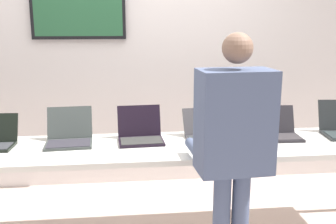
% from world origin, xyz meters
% --- Properties ---
extents(back_wall, '(8.00, 0.11, 2.65)m').
position_xyz_m(back_wall, '(-0.01, 1.13, 1.33)').
color(back_wall, silver).
rests_on(back_wall, ground).
extents(workbench, '(3.66, 0.70, 0.75)m').
position_xyz_m(workbench, '(0.00, 0.00, 0.71)').
color(workbench, silver).
rests_on(workbench, ground).
extents(laptop_station_1, '(0.37, 0.38, 0.25)m').
position_xyz_m(laptop_station_1, '(-0.61, 0.13, 0.81)').
color(laptop_station_1, '#363C3A').
rests_on(laptop_station_1, workbench).
extents(laptop_station_2, '(0.36, 0.34, 0.26)m').
position_xyz_m(laptop_station_2, '(-0.06, 0.14, 0.81)').
color(laptop_station_2, black).
rests_on(laptop_station_2, workbench).
extents(laptop_station_3, '(0.37, 0.36, 0.22)m').
position_xyz_m(laptop_station_3, '(0.47, 0.14, 0.81)').
color(laptop_station_3, '#39373A').
rests_on(laptop_station_3, workbench).
extents(laptop_station_4, '(0.35, 0.32, 0.23)m').
position_xyz_m(laptop_station_4, '(1.04, 0.11, 0.81)').
color(laptop_station_4, '#262428').
rests_on(laptop_station_4, workbench).
extents(person, '(0.46, 0.61, 1.61)m').
position_xyz_m(person, '(0.47, -0.62, 0.97)').
color(person, '#4A5675').
rests_on(person, ground).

